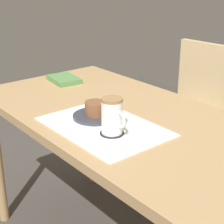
{
  "coord_description": "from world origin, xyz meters",
  "views": [
    {
      "loc": [
        1.05,
        -0.93,
        1.32
      ],
      "look_at": [
        0.05,
        -0.1,
        0.8
      ],
      "focal_mm": 60.0,
      "sensor_mm": 36.0,
      "label": 1
    }
  ],
  "objects_px": {
    "dining_table": "(124,132)",
    "pastry_plate": "(95,116)",
    "pastry": "(95,108)",
    "coffee_mug": "(112,116)",
    "wooden_chair": "(193,116)",
    "small_book": "(64,79)"
  },
  "relations": [
    {
      "from": "pastry",
      "to": "small_book",
      "type": "relative_size",
      "value": 0.46
    },
    {
      "from": "dining_table",
      "to": "pastry_plate",
      "type": "xyz_separation_m",
      "value": [
        -0.04,
        -0.12,
        0.09
      ]
    },
    {
      "from": "dining_table",
      "to": "coffee_mug",
      "type": "height_order",
      "value": "coffee_mug"
    },
    {
      "from": "coffee_mug",
      "to": "wooden_chair",
      "type": "bearing_deg",
      "value": 109.9
    },
    {
      "from": "pastry_plate",
      "to": "pastry",
      "type": "xyz_separation_m",
      "value": [
        0.0,
        0.0,
        0.03
      ]
    },
    {
      "from": "pastry_plate",
      "to": "pastry",
      "type": "bearing_deg",
      "value": 0.0
    },
    {
      "from": "pastry",
      "to": "coffee_mug",
      "type": "height_order",
      "value": "coffee_mug"
    },
    {
      "from": "dining_table",
      "to": "pastry_plate",
      "type": "distance_m",
      "value": 0.15
    },
    {
      "from": "wooden_chair",
      "to": "small_book",
      "type": "bearing_deg",
      "value": 56.89
    },
    {
      "from": "pastry",
      "to": "coffee_mug",
      "type": "distance_m",
      "value": 0.17
    },
    {
      "from": "wooden_chair",
      "to": "pastry_plate",
      "type": "xyz_separation_m",
      "value": [
        0.15,
        -0.8,
        0.26
      ]
    },
    {
      "from": "dining_table",
      "to": "pastry",
      "type": "distance_m",
      "value": 0.17
    },
    {
      "from": "pastry",
      "to": "dining_table",
      "type": "bearing_deg",
      "value": 71.97
    },
    {
      "from": "wooden_chair",
      "to": "pastry_plate",
      "type": "bearing_deg",
      "value": 96.38
    },
    {
      "from": "dining_table",
      "to": "wooden_chair",
      "type": "xyz_separation_m",
      "value": [
        -0.18,
        0.69,
        -0.17
      ]
    },
    {
      "from": "dining_table",
      "to": "pastry",
      "type": "xyz_separation_m",
      "value": [
        -0.04,
        -0.12,
        0.12
      ]
    },
    {
      "from": "dining_table",
      "to": "pastry",
      "type": "bearing_deg",
      "value": -108.03
    },
    {
      "from": "pastry_plate",
      "to": "pastry",
      "type": "distance_m",
      "value": 0.03
    },
    {
      "from": "coffee_mug",
      "to": "pastry_plate",
      "type": "bearing_deg",
      "value": 164.16
    },
    {
      "from": "dining_table",
      "to": "wooden_chair",
      "type": "distance_m",
      "value": 0.73
    },
    {
      "from": "dining_table",
      "to": "pastry_plate",
      "type": "bearing_deg",
      "value": -108.03
    },
    {
      "from": "wooden_chair",
      "to": "pastry_plate",
      "type": "relative_size",
      "value": 5.08
    }
  ]
}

